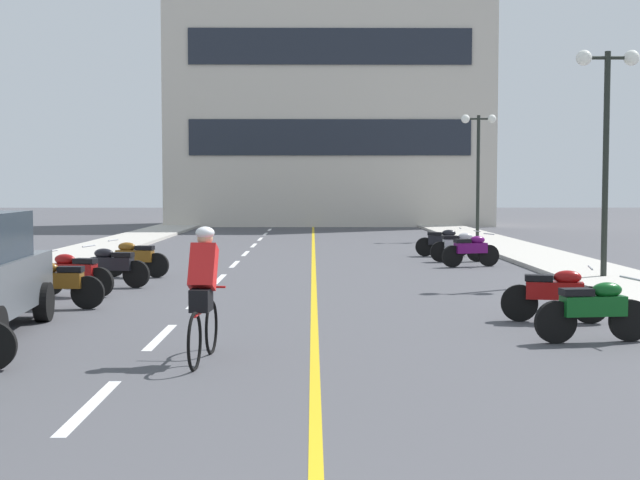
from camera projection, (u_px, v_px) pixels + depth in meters
ground_plane at (304, 267)px, 23.63m from camera, size 140.00×140.00×0.00m
curb_left at (71, 257)px, 26.56m from camera, size 2.40×72.00×0.12m
curb_right at (539, 256)px, 26.68m from camera, size 2.40×72.00×0.12m
lane_dash_1 at (90, 406)px, 8.64m from camera, size 0.14×2.20×0.01m
lane_dash_2 at (161, 337)px, 12.63m from camera, size 0.14×2.20×0.01m
lane_dash_3 at (197, 301)px, 16.62m from camera, size 0.14×2.20×0.01m
lane_dash_4 at (219, 279)px, 20.61m from camera, size 0.14×2.20×0.01m
lane_dash_5 at (235, 264)px, 24.61m from camera, size 0.14×2.20×0.01m
lane_dash_6 at (246, 253)px, 28.60m from camera, size 0.14×2.20×0.01m
lane_dash_7 at (254, 245)px, 32.59m from camera, size 0.14×2.20×0.01m
lane_dash_8 at (260, 239)px, 36.58m from camera, size 0.14×2.20×0.01m
lane_dash_9 at (265, 234)px, 40.58m from camera, size 0.14×2.20×0.01m
lane_dash_10 at (270, 230)px, 44.57m from camera, size 0.14×2.20×0.01m
lane_dash_11 at (273, 226)px, 48.56m from camera, size 0.14×2.20×0.01m
centre_line_yellow at (314, 258)px, 26.62m from camera, size 0.12×66.00×0.01m
office_building at (329, 84)px, 50.17m from camera, size 18.37×6.28×16.40m
street_lamp_mid at (607, 112)px, 19.96m from camera, size 1.46×0.36×5.22m
street_lamp_far at (478, 147)px, 35.97m from camera, size 1.46×0.36×5.09m
motorcycle_4 at (594, 309)px, 12.17m from camera, size 1.70×0.60×0.92m
motorcycle_5 at (555, 293)px, 13.97m from camera, size 1.68×0.65×0.92m
motorcycle_6 at (57, 283)px, 15.52m from camera, size 1.70×0.60×0.92m
motorcycle_7 at (74, 273)px, 17.31m from camera, size 1.67×0.69×0.92m
motorcycle_8 at (112, 266)px, 18.90m from camera, size 1.69×0.64×0.92m
motorcycle_9 at (134, 258)px, 21.03m from camera, size 1.69×0.60×0.92m
motorcycle_10 at (471, 250)px, 23.78m from camera, size 1.66×0.72×0.92m
motorcycle_11 at (459, 246)px, 25.39m from camera, size 1.70×0.60×0.92m
motorcycle_12 at (443, 242)px, 27.36m from camera, size 1.70×0.60×0.92m
cyclist_rider at (203, 291)px, 10.83m from camera, size 0.42×1.77×1.71m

